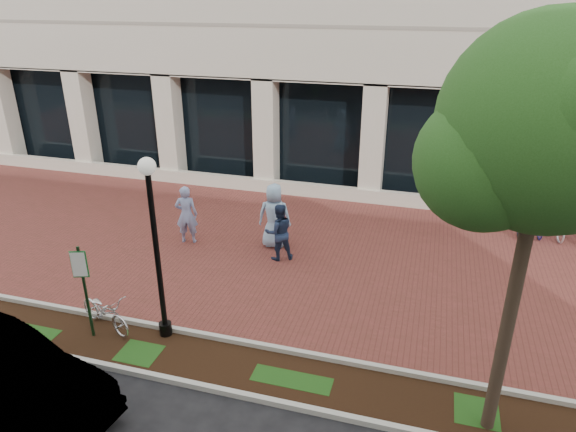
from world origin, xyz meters
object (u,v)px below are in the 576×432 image
(pedestrian_right, at_px, (274,216))
(lamppost, at_px, (155,241))
(bike_rack_cluster, at_px, (565,222))
(locked_bicycle, at_px, (105,311))
(street_tree, at_px, (550,138))
(pedestrian_left, at_px, (186,215))
(bollard, at_px, (511,211))
(pedestrian_mid, at_px, (279,232))
(parking_sign, at_px, (83,280))

(pedestrian_right, bearing_deg, lamppost, 68.55)
(bike_rack_cluster, bearing_deg, locked_bicycle, -150.69)
(street_tree, xyz_separation_m, bike_rack_cluster, (2.71, 8.80, -4.73))
(locked_bicycle, height_order, bike_rack_cluster, bike_rack_cluster)
(locked_bicycle, bearing_deg, pedestrian_right, -4.52)
(lamppost, relative_size, pedestrian_left, 2.27)
(lamppost, height_order, locked_bicycle, lamppost)
(bike_rack_cluster, bearing_deg, street_tree, -114.66)
(pedestrian_left, xyz_separation_m, bollard, (9.59, 4.26, -0.47))
(pedestrian_mid, height_order, bike_rack_cluster, pedestrian_mid)
(parking_sign, bearing_deg, pedestrian_right, 45.93)
(street_tree, distance_m, pedestrian_left, 10.74)
(parking_sign, distance_m, street_tree, 9.14)
(pedestrian_mid, relative_size, bike_rack_cluster, 0.48)
(lamppost, relative_size, bollard, 4.76)
(lamppost, distance_m, locked_bicycle, 2.37)
(pedestrian_left, relative_size, pedestrian_mid, 1.08)
(parking_sign, xyz_separation_m, locked_bicycle, (0.12, 0.37, -0.99))
(pedestrian_right, bearing_deg, street_tree, 126.11)
(street_tree, distance_m, pedestrian_right, 9.10)
(street_tree, bearing_deg, pedestrian_left, 148.49)
(pedestrian_right, bearing_deg, parking_sign, 55.02)
(pedestrian_left, bearing_deg, pedestrian_right, 174.94)
(parking_sign, relative_size, pedestrian_left, 1.23)
(pedestrian_mid, bearing_deg, street_tree, 108.38)
(lamppost, distance_m, pedestrian_right, 5.14)
(locked_bicycle, bearing_deg, parking_sign, -176.43)
(street_tree, xyz_separation_m, bollard, (1.20, 9.40, -4.76))
(parking_sign, xyz_separation_m, pedestrian_mid, (2.91, 4.64, -0.59))
(locked_bicycle, distance_m, pedestrian_right, 5.59)
(street_tree, height_order, locked_bicycle, street_tree)
(pedestrian_mid, relative_size, pedestrian_right, 0.85)
(pedestrian_mid, distance_m, bollard, 8.01)
(pedestrian_mid, relative_size, bollard, 1.94)
(street_tree, height_order, pedestrian_mid, street_tree)
(pedestrian_right, relative_size, bollard, 2.27)
(pedestrian_left, bearing_deg, bike_rack_cluster, -177.33)
(pedestrian_left, bearing_deg, locked_bicycle, 76.85)
(street_tree, height_order, bollard, street_tree)
(street_tree, bearing_deg, bike_rack_cluster, 72.87)
(locked_bicycle, distance_m, bike_rack_cluster, 13.63)
(parking_sign, relative_size, street_tree, 0.32)
(bollard, bearing_deg, pedestrian_mid, -145.69)
(parking_sign, height_order, street_tree, street_tree)
(pedestrian_mid, bearing_deg, lamppost, 41.98)
(street_tree, relative_size, locked_bicycle, 4.15)
(bollard, height_order, bike_rack_cluster, bike_rack_cluster)
(locked_bicycle, relative_size, pedestrian_mid, 0.99)
(bollard, bearing_deg, bike_rack_cluster, -21.95)
(locked_bicycle, xyz_separation_m, bike_rack_cluster, (10.91, 8.17, 0.03))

